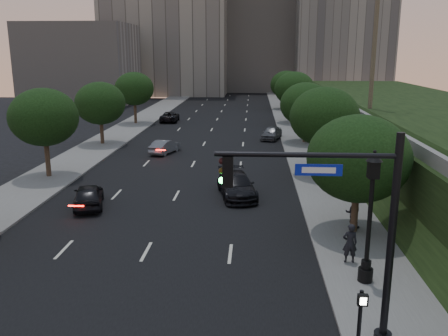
# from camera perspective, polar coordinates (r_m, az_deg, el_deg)

# --- Properties ---
(ground) EXTENTS (160.00, 160.00, 0.00)m
(ground) POSITION_cam_1_polar(r_m,az_deg,el_deg) (18.82, -12.79, -16.03)
(ground) COLOR black
(ground) RESTS_ON ground
(road_surface) EXTENTS (16.00, 140.00, 0.02)m
(road_surface) POSITION_cam_1_polar(r_m,az_deg,el_deg) (46.79, -2.66, 2.46)
(road_surface) COLOR black
(road_surface) RESTS_ON ground
(sidewalk_right) EXTENTS (4.50, 140.00, 0.15)m
(sidewalk_right) POSITION_cam_1_polar(r_m,az_deg,el_deg) (46.82, 9.93, 2.35)
(sidewalk_right) COLOR slate
(sidewalk_right) RESTS_ON ground
(sidewalk_left) EXTENTS (4.50, 140.00, 0.15)m
(sidewalk_left) POSITION_cam_1_polar(r_m,az_deg,el_deg) (48.94, -14.69, 2.60)
(sidewalk_left) COLOR slate
(sidewalk_left) RESTS_ON ground
(embankment) EXTENTS (18.00, 90.00, 4.00)m
(embankment) POSITION_cam_1_polar(r_m,az_deg,el_deg) (47.37, 24.59, 3.79)
(embankment) COLOR black
(embankment) RESTS_ON ground
(parapet_wall) EXTENTS (0.35, 90.00, 0.70)m
(parapet_wall) POSITION_cam_1_polar(r_m,az_deg,el_deg) (44.70, 14.61, 7.12)
(parapet_wall) COLOR slate
(parapet_wall) RESTS_ON embankment
(office_block_left) EXTENTS (26.00, 20.00, 32.00)m
(office_block_left) POSITION_cam_1_polar(r_m,az_deg,el_deg) (109.46, -6.78, 17.32)
(office_block_left) COLOR gray
(office_block_left) RESTS_ON ground
(office_block_mid) EXTENTS (22.00, 18.00, 26.00)m
(office_block_mid) POSITION_cam_1_polar(r_m,az_deg,el_deg) (117.66, 4.17, 15.67)
(office_block_mid) COLOR #A6A198
(office_block_mid) RESTS_ON ground
(office_block_right) EXTENTS (20.00, 22.00, 36.00)m
(office_block_right) POSITION_cam_1_polar(r_m,az_deg,el_deg) (113.54, 13.83, 17.92)
(office_block_right) COLOR gray
(office_block_right) RESTS_ON ground
(office_block_filler) EXTENTS (18.00, 16.00, 14.00)m
(office_block_filler) POSITION_cam_1_polar(r_m,az_deg,el_deg) (91.06, -16.74, 11.89)
(office_block_filler) COLOR #A6A198
(office_block_filler) RESTS_ON ground
(tree_right_a) EXTENTS (5.20, 5.20, 6.24)m
(tree_right_a) POSITION_cam_1_polar(r_m,az_deg,el_deg) (24.76, 15.86, 1.10)
(tree_right_a) COLOR #38281C
(tree_right_a) RESTS_ON ground
(tree_right_b) EXTENTS (5.20, 5.20, 6.74)m
(tree_right_b) POSITION_cam_1_polar(r_m,az_deg,el_deg) (36.31, 11.99, 6.06)
(tree_right_b) COLOR #38281C
(tree_right_b) RESTS_ON ground
(tree_right_c) EXTENTS (5.20, 5.20, 6.24)m
(tree_right_c) POSITION_cam_1_polar(r_m,az_deg,el_deg) (49.17, 9.80, 7.56)
(tree_right_c) COLOR #38281C
(tree_right_c) RESTS_ON ground
(tree_right_d) EXTENTS (5.20, 5.20, 6.74)m
(tree_right_d) POSITION_cam_1_polar(r_m,az_deg,el_deg) (63.00, 8.47, 9.41)
(tree_right_d) COLOR #38281C
(tree_right_d) RESTS_ON ground
(tree_right_e) EXTENTS (5.20, 5.20, 6.24)m
(tree_right_e) POSITION_cam_1_polar(r_m,az_deg,el_deg) (77.96, 7.54, 9.91)
(tree_right_e) COLOR #38281C
(tree_right_e) RESTS_ON ground
(tree_left_b) EXTENTS (5.00, 5.00, 6.71)m
(tree_left_b) POSITION_cam_1_polar(r_m,az_deg,el_deg) (37.20, -20.86, 5.73)
(tree_left_b) COLOR #38281C
(tree_left_b) RESTS_ON ground
(tree_left_c) EXTENTS (5.00, 5.00, 6.34)m
(tree_left_c) POSITION_cam_1_polar(r_m,az_deg,el_deg) (49.30, -14.68, 7.54)
(tree_left_c) COLOR #38281C
(tree_left_c) RESTS_ON ground
(tree_left_d) EXTENTS (5.00, 5.00, 6.71)m
(tree_left_d) POSITION_cam_1_polar(r_m,az_deg,el_deg) (62.67, -10.75, 9.35)
(tree_left_d) COLOR #38281C
(tree_left_d) RESTS_ON ground
(traffic_signal_mast) EXTENTS (5.68, 0.56, 7.00)m
(traffic_signal_mast) POSITION_cam_1_polar(r_m,az_deg,el_deg) (15.21, 15.48, -8.28)
(traffic_signal_mast) COLOR black
(traffic_signal_mast) RESTS_ON ground
(street_lamp) EXTENTS (0.64, 0.64, 5.62)m
(street_lamp) POSITION_cam_1_polar(r_m,az_deg,el_deg) (19.75, 17.08, -6.40)
(street_lamp) COLOR black
(street_lamp) RESTS_ON ground
(pedestrian_signal) EXTENTS (0.30, 0.33, 2.50)m
(pedestrian_signal) POSITION_cam_1_polar(r_m,az_deg,el_deg) (15.20, 16.05, -17.20)
(pedestrian_signal) COLOR black
(pedestrian_signal) RESTS_ON ground
(sedan_near_left) EXTENTS (2.78, 4.53, 1.44)m
(sedan_near_left) POSITION_cam_1_polar(r_m,az_deg,el_deg) (30.08, -15.98, -3.19)
(sedan_near_left) COLOR black
(sedan_near_left) RESTS_ON ground
(sedan_mid_left) EXTENTS (2.53, 4.16, 1.29)m
(sedan_mid_left) POSITION_cam_1_polar(r_m,az_deg,el_deg) (44.40, -7.11, 2.58)
(sedan_mid_left) COLOR slate
(sedan_mid_left) RESTS_ON ground
(sedan_far_left) EXTENTS (2.48, 4.99, 1.36)m
(sedan_far_left) POSITION_cam_1_polar(r_m,az_deg,el_deg) (64.63, -6.55, 6.16)
(sedan_far_left) COLOR black
(sedan_far_left) RESTS_ON ground
(sedan_near_right) EXTENTS (3.13, 5.54, 1.52)m
(sedan_near_right) POSITION_cam_1_polar(r_m,az_deg,el_deg) (30.96, 1.53, -2.09)
(sedan_near_right) COLOR black
(sedan_near_right) RESTS_ON ground
(sedan_far_right) EXTENTS (2.73, 4.49, 1.43)m
(sedan_far_right) POSITION_cam_1_polar(r_m,az_deg,el_deg) (51.38, 5.74, 4.23)
(sedan_far_right) COLOR #525559
(sedan_far_right) RESTS_ON ground
(pedestrian_a) EXTENTS (0.68, 0.46, 1.80)m
(pedestrian_a) POSITION_cam_1_polar(r_m,az_deg,el_deg) (21.85, 14.91, -8.73)
(pedestrian_a) COLOR black
(pedestrian_a) RESTS_ON sidewalk_right
(pedestrian_b) EXTENTS (0.88, 0.75, 1.61)m
(pedestrian_b) POSITION_cam_1_polar(r_m,az_deg,el_deg) (26.08, 15.24, -5.22)
(pedestrian_b) COLOR black
(pedestrian_b) RESTS_ON sidewalk_right
(pedestrian_c) EXTENTS (0.92, 0.42, 1.55)m
(pedestrian_c) POSITION_cam_1_polar(r_m,az_deg,el_deg) (31.74, 13.65, -1.77)
(pedestrian_c) COLOR black
(pedestrian_c) RESTS_ON sidewalk_right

